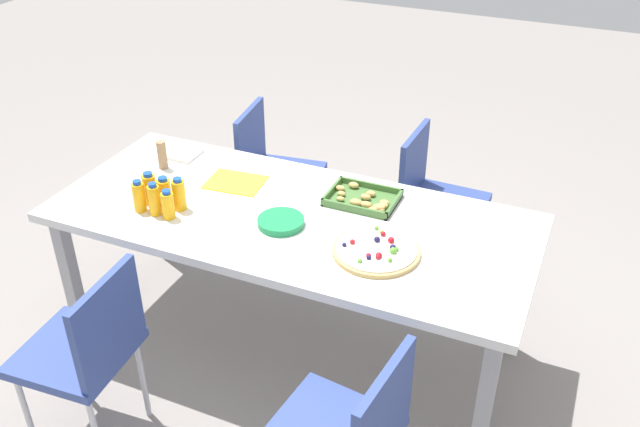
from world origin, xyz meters
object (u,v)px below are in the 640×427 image
cardboard_tube (162,155)px  juice_bottle_5 (179,194)px  juice_bottle_2 (168,205)px  juice_bottle_3 (150,189)px  chair_far_left (271,167)px  napkin_stack (183,154)px  juice_bottle_1 (154,200)px  chair_near_left (88,346)px  snack_tray (363,199)px  party_table (291,227)px  juice_bottle_4 (164,192)px  fruit_pizza (377,250)px  plate_stack (281,222)px  paper_folder (235,182)px  chair_far_right (433,194)px  juice_bottle_0 (139,197)px

cardboard_tube → juice_bottle_5: bearing=-45.3°
juice_bottle_2 → juice_bottle_3: (-0.14, 0.07, 0.01)m
chair_far_left → juice_bottle_5: bearing=-6.0°
chair_far_left → napkin_stack: bearing=-35.9°
chair_far_left → juice_bottle_1: (-0.05, -0.98, 0.31)m
chair_near_left → snack_tray: bearing=-38.2°
party_table → cardboard_tube: (-0.74, 0.14, 0.13)m
juice_bottle_4 → juice_bottle_2: bearing=-47.8°
snack_tray → juice_bottle_1: bearing=-150.2°
snack_tray → chair_far_left: bearing=144.3°
fruit_pizza → napkin_stack: fruit_pizza is taller
juice_bottle_2 → plate_stack: juice_bottle_2 is taller
party_table → paper_folder: bearing=157.3°
juice_bottle_4 → napkin_stack: juice_bottle_4 is taller
chair_far_left → snack_tray: 0.94m
juice_bottle_2 → chair_far_right: bearing=49.6°
juice_bottle_0 → juice_bottle_4: 0.11m
party_table → cardboard_tube: 0.77m
juice_bottle_4 → plate_stack: (0.54, 0.06, -0.05)m
party_table → chair_far_left: chair_far_left is taller
chair_near_left → juice_bottle_1: juice_bottle_1 is taller
juice_bottle_4 → paper_folder: juice_bottle_4 is taller
fruit_pizza → cardboard_tube: cardboard_tube is taller
napkin_stack → juice_bottle_1: bearing=-68.9°
cardboard_tube → chair_far_right: bearing=30.0°
chair_far_left → chair_near_left: bearing=-6.7°
juice_bottle_5 → snack_tray: 0.80m
chair_far_right → juice_bottle_0: 1.50m
fruit_pizza → juice_bottle_1: bearing=-174.0°
chair_near_left → cardboard_tube: (-0.28, 0.96, 0.31)m
party_table → chair_far_left: size_ratio=2.52×
juice_bottle_4 → plate_stack: 0.54m
fruit_pizza → paper_folder: 0.84m
chair_near_left → juice_bottle_3: size_ratio=5.54×
juice_bottle_5 → paper_folder: juice_bottle_5 is taller
chair_near_left → juice_bottle_4: bearing=2.6°
juice_bottle_4 → juice_bottle_5: (0.08, -0.00, 0.01)m
chair_far_left → paper_folder: (0.13, -0.60, 0.24)m
party_table → snack_tray: 0.34m
juice_bottle_1 → juice_bottle_3: same height
paper_folder → chair_far_right: bearing=40.5°
chair_far_right → napkin_stack: (-1.16, -0.52, 0.24)m
chair_far_left → plate_stack: 1.00m
chair_near_left → juice_bottle_5: juice_bottle_5 is taller
snack_tray → napkin_stack: size_ratio=2.04×
chair_far_right → juice_bottle_3: size_ratio=5.54×
juice_bottle_1 → chair_far_left: bearing=87.2°
chair_near_left → fruit_pizza: bearing=-56.1°
chair_near_left → party_table: bearing=-33.1°
chair_near_left → snack_tray: 1.29m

